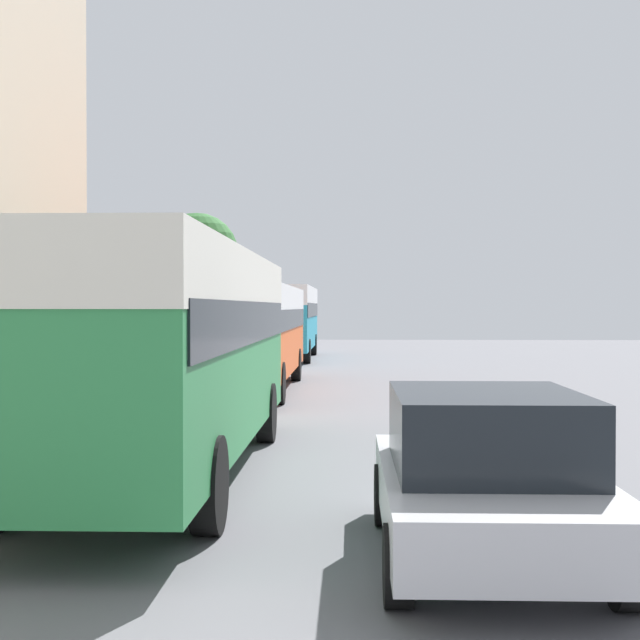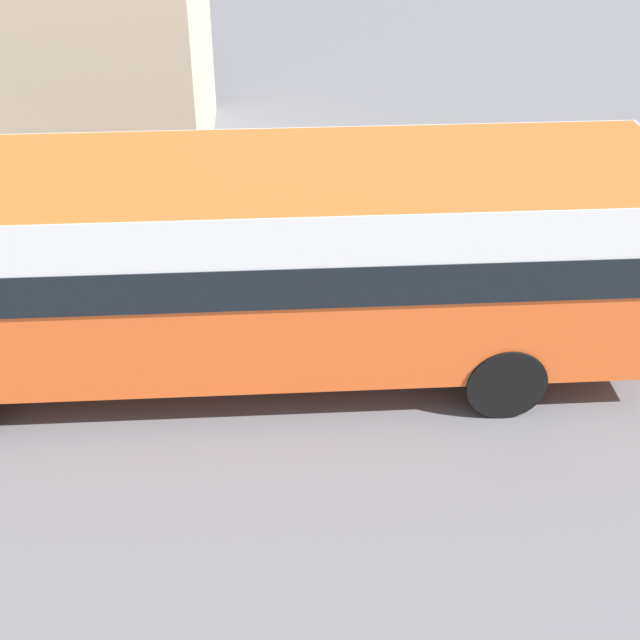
% 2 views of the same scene
% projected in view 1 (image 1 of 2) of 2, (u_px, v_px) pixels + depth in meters
% --- Properties ---
extents(bus_lead, '(2.52, 9.94, 3.04)m').
position_uv_depth(bus_lead, '(162.00, 330.00, 12.05)').
color(bus_lead, '#2D8447').
rests_on(bus_lead, ground_plane).
extents(bus_following, '(2.66, 10.92, 2.85)m').
position_uv_depth(bus_following, '(245.00, 323.00, 24.30)').
color(bus_following, '#EA5B23').
rests_on(bus_following, ground_plane).
extents(bus_third_in_line, '(2.49, 10.34, 3.17)m').
position_uv_depth(bus_third_in_line, '(286.00, 312.00, 39.22)').
color(bus_third_in_line, teal).
rests_on(bus_third_in_line, ground_plane).
extents(car_crossing, '(1.94, 4.13, 1.53)m').
position_uv_depth(car_crossing, '(486.00, 473.00, 8.03)').
color(car_crossing, '#B7B7BC').
rests_on(car_crossing, ground_plane).
extents(pedestrian_near_curb, '(0.37, 0.37, 1.80)m').
position_uv_depth(pedestrian_near_curb, '(66.00, 360.00, 20.58)').
color(pedestrian_near_curb, '#232838').
rests_on(pedestrian_near_curb, sidewalk).
extents(street_tree, '(3.31, 3.31, 5.86)m').
position_uv_depth(street_tree, '(197.00, 255.00, 35.12)').
color(street_tree, brown).
rests_on(street_tree, sidewalk).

